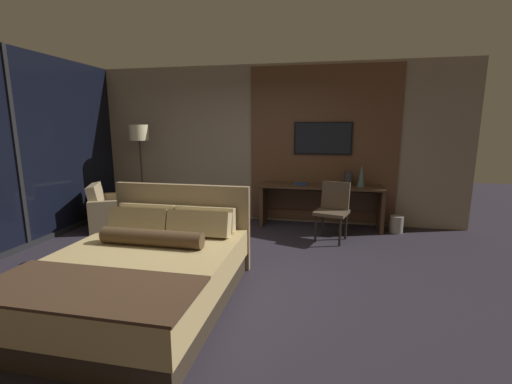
{
  "coord_description": "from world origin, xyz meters",
  "views": [
    {
      "loc": [
        1.2,
        -3.58,
        1.74
      ],
      "look_at": [
        0.31,
        0.81,
        0.87
      ],
      "focal_mm": 24.0,
      "sensor_mm": 36.0,
      "label": 1
    }
  ],
  "objects_px": {
    "desk_chair": "(333,206)",
    "vase_tall": "(361,176)",
    "bed": "(144,271)",
    "vase_short": "(348,179)",
    "desk": "(320,198)",
    "tv": "(323,138)",
    "floor_lamp": "(139,140)",
    "waste_bin": "(396,224)",
    "armchair_by_window": "(115,213)",
    "book": "(301,184)"
  },
  "relations": [
    {
      "from": "desk_chair",
      "to": "vase_tall",
      "type": "height_order",
      "value": "vase_tall"
    },
    {
      "from": "bed",
      "to": "vase_short",
      "type": "distance_m",
      "value": 3.73
    },
    {
      "from": "desk",
      "to": "desk_chair",
      "type": "height_order",
      "value": "desk_chair"
    },
    {
      "from": "tv",
      "to": "floor_lamp",
      "type": "height_order",
      "value": "tv"
    },
    {
      "from": "desk",
      "to": "desk_chair",
      "type": "xyz_separation_m",
      "value": [
        0.21,
        -0.65,
        0.02
      ]
    },
    {
      "from": "waste_bin",
      "to": "desk",
      "type": "bearing_deg",
      "value": 175.78
    },
    {
      "from": "floor_lamp",
      "to": "waste_bin",
      "type": "distance_m",
      "value": 4.7
    },
    {
      "from": "desk",
      "to": "desk_chair",
      "type": "relative_size",
      "value": 2.3
    },
    {
      "from": "armchair_by_window",
      "to": "floor_lamp",
      "type": "bearing_deg",
      "value": -45.38
    },
    {
      "from": "vase_tall",
      "to": "book",
      "type": "distance_m",
      "value": 1.01
    },
    {
      "from": "floor_lamp",
      "to": "book",
      "type": "xyz_separation_m",
      "value": [
        2.92,
        0.16,
        -0.72
      ]
    },
    {
      "from": "desk",
      "to": "tv",
      "type": "height_order",
      "value": "tv"
    },
    {
      "from": "desk_chair",
      "to": "book",
      "type": "xyz_separation_m",
      "value": [
        -0.55,
        0.63,
        0.22
      ]
    },
    {
      "from": "desk_chair",
      "to": "armchair_by_window",
      "type": "xyz_separation_m",
      "value": [
        -3.67,
        -0.12,
        -0.27
      ]
    },
    {
      "from": "waste_bin",
      "to": "vase_short",
      "type": "bearing_deg",
      "value": 171.42
    },
    {
      "from": "book",
      "to": "armchair_by_window",
      "type": "bearing_deg",
      "value": -166.47
    },
    {
      "from": "armchair_by_window",
      "to": "vase_short",
      "type": "height_order",
      "value": "vase_short"
    },
    {
      "from": "bed",
      "to": "vase_short",
      "type": "height_order",
      "value": "bed"
    },
    {
      "from": "desk_chair",
      "to": "armchair_by_window",
      "type": "height_order",
      "value": "desk_chair"
    },
    {
      "from": "vase_short",
      "to": "book",
      "type": "xyz_separation_m",
      "value": [
        -0.8,
        -0.05,
        -0.1
      ]
    },
    {
      "from": "tv",
      "to": "waste_bin",
      "type": "relative_size",
      "value": 3.55
    },
    {
      "from": "desk",
      "to": "vase_tall",
      "type": "height_order",
      "value": "vase_tall"
    },
    {
      "from": "vase_tall",
      "to": "book",
      "type": "bearing_deg",
      "value": -179.48
    },
    {
      "from": "floor_lamp",
      "to": "vase_short",
      "type": "bearing_deg",
      "value": 3.12
    },
    {
      "from": "tv",
      "to": "vase_tall",
      "type": "relative_size",
      "value": 2.77
    },
    {
      "from": "floor_lamp",
      "to": "vase_short",
      "type": "relative_size",
      "value": 7.35
    },
    {
      "from": "desk_chair",
      "to": "vase_tall",
      "type": "xyz_separation_m",
      "value": [
        0.45,
        0.64,
        0.39
      ]
    },
    {
      "from": "desk_chair",
      "to": "vase_short",
      "type": "bearing_deg",
      "value": 86.77
    },
    {
      "from": "bed",
      "to": "tv",
      "type": "relative_size",
      "value": 2.17
    },
    {
      "from": "desk_chair",
      "to": "waste_bin",
      "type": "distance_m",
      "value": 1.24
    },
    {
      "from": "bed",
      "to": "armchair_by_window",
      "type": "relative_size",
      "value": 2.01
    },
    {
      "from": "armchair_by_window",
      "to": "vase_short",
      "type": "xyz_separation_m",
      "value": [
        3.92,
        0.8,
        0.6
      ]
    },
    {
      "from": "vase_short",
      "to": "floor_lamp",
      "type": "bearing_deg",
      "value": -176.88
    },
    {
      "from": "bed",
      "to": "desk",
      "type": "bearing_deg",
      "value": 60.92
    },
    {
      "from": "tv",
      "to": "book",
      "type": "xyz_separation_m",
      "value": [
        -0.35,
        -0.23,
        -0.77
      ]
    },
    {
      "from": "vase_tall",
      "to": "desk",
      "type": "bearing_deg",
      "value": 179.24
    },
    {
      "from": "book",
      "to": "bed",
      "type": "bearing_deg",
      "value": -113.91
    },
    {
      "from": "bed",
      "to": "book",
      "type": "relative_size",
      "value": 9.79
    },
    {
      "from": "desk",
      "to": "waste_bin",
      "type": "relative_size",
      "value": 7.33
    },
    {
      "from": "desk",
      "to": "armchair_by_window",
      "type": "height_order",
      "value": "armchair_by_window"
    },
    {
      "from": "bed",
      "to": "book",
      "type": "distance_m",
      "value": 3.29
    },
    {
      "from": "desk_chair",
      "to": "bed",
      "type": "bearing_deg",
      "value": -111.85
    },
    {
      "from": "bed",
      "to": "waste_bin",
      "type": "relative_size",
      "value": 7.7
    },
    {
      "from": "armchair_by_window",
      "to": "book",
      "type": "relative_size",
      "value": 4.87
    },
    {
      "from": "desk",
      "to": "desk_chair",
      "type": "bearing_deg",
      "value": -72.38
    },
    {
      "from": "bed",
      "to": "vase_tall",
      "type": "xyz_separation_m",
      "value": [
        2.32,
        2.99,
        0.6
      ]
    },
    {
      "from": "waste_bin",
      "to": "vase_tall",
      "type": "bearing_deg",
      "value": 171.96
    },
    {
      "from": "vase_short",
      "to": "book",
      "type": "relative_size",
      "value": 1.09
    },
    {
      "from": "book",
      "to": "desk",
      "type": "bearing_deg",
      "value": 2.95
    },
    {
      "from": "bed",
      "to": "armchair_by_window",
      "type": "xyz_separation_m",
      "value": [
        -1.8,
        2.23,
        -0.05
      ]
    }
  ]
}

